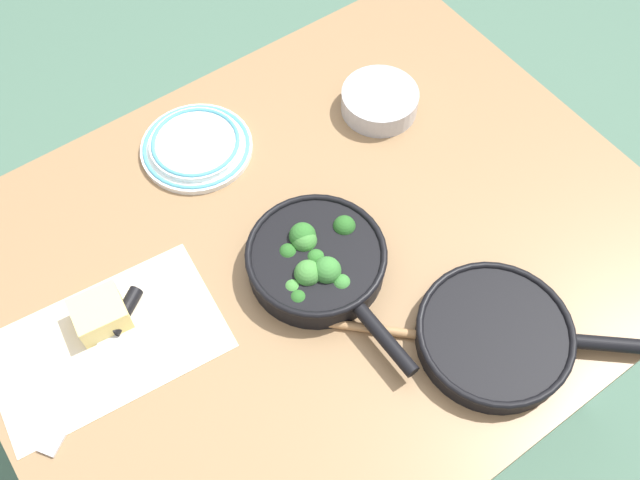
# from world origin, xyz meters

# --- Properties ---
(ground_plane) EXTENTS (14.00, 14.00, 0.00)m
(ground_plane) POSITION_xyz_m (0.00, 0.00, 0.00)
(ground_plane) COLOR #476B56
(dining_table_red) EXTENTS (1.19, 0.95, 0.73)m
(dining_table_red) POSITION_xyz_m (0.00, 0.00, 0.65)
(dining_table_red) COLOR olive
(dining_table_red) RESTS_ON ground_plane
(skillet_broccoli) EXTENTS (0.24, 0.38, 0.08)m
(skillet_broccoli) POSITION_xyz_m (-0.03, -0.04, 0.76)
(skillet_broccoli) COLOR black
(skillet_broccoli) RESTS_ON dining_table_red
(skillet_eggs) EXTENTS (0.34, 0.31, 0.04)m
(skillet_eggs) POSITION_xyz_m (0.13, -0.31, 0.75)
(skillet_eggs) COLOR black
(skillet_eggs) RESTS_ON dining_table_red
(wooden_spoon) EXTENTS (0.26, 0.25, 0.02)m
(wooden_spoon) POSITION_xyz_m (0.02, -0.23, 0.74)
(wooden_spoon) COLOR #A87A4C
(wooden_spoon) RESTS_ON dining_table_red
(parchment_sheet) EXTENTS (0.39, 0.26, 0.00)m
(parchment_sheet) POSITION_xyz_m (-0.39, 0.05, 0.73)
(parchment_sheet) COLOR beige
(parchment_sheet) RESTS_ON dining_table_red
(grater_knife) EXTENTS (0.26, 0.19, 0.02)m
(grater_knife) POSITION_xyz_m (-0.39, 0.05, 0.74)
(grater_knife) COLOR silver
(grater_knife) RESTS_ON dining_table_red
(cheese_block) EXTENTS (0.09, 0.08, 0.05)m
(cheese_block) POSITION_xyz_m (-0.38, 0.09, 0.76)
(cheese_block) COLOR #EFD67A
(cheese_block) RESTS_ON dining_table_red
(dinner_plate_stack) EXTENTS (0.22, 0.22, 0.03)m
(dinner_plate_stack) POSITION_xyz_m (-0.07, 0.31, 0.74)
(dinner_plate_stack) COLOR white
(dinner_plate_stack) RESTS_ON dining_table_red
(prep_bowl_steel) EXTENTS (0.15, 0.15, 0.05)m
(prep_bowl_steel) POSITION_xyz_m (0.28, 0.19, 0.75)
(prep_bowl_steel) COLOR #B7B7BC
(prep_bowl_steel) RESTS_ON dining_table_red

